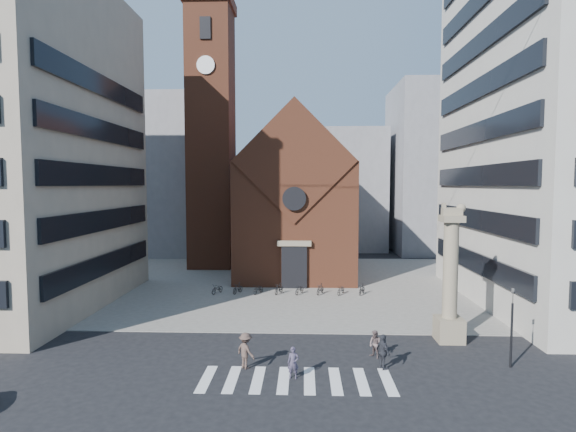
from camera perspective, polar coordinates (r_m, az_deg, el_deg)
The scene contains 22 objects.
ground at distance 26.72m, azimuth -0.04°, elevation -17.49°, with size 120.00×120.00×0.00m, color black.
piazza at distance 44.93m, azimuth 0.85°, elevation -8.55°, with size 46.00×30.00×0.05m, color gray.
zebra_crossing at distance 23.94m, azimuth 1.09°, elevation -20.12°, with size 10.20×3.20×0.01m, color white, non-canonical shape.
church at distance 49.93m, azimuth 1.00°, elevation 1.93°, with size 12.00×16.65×18.00m.
campanile at distance 54.28m, azimuth -9.71°, elevation 10.23°, with size 5.50×5.50×31.20m.
bg_block_left at distance 68.14m, azimuth -15.88°, elevation 4.87°, with size 16.00×14.00×22.00m, color gray.
bg_block_mid at distance 70.04m, azimuth 6.22°, elevation 3.33°, with size 14.00×12.00×18.00m, color gray.
bg_block_right at distance 70.14m, azimuth 19.64°, elevation 5.58°, with size 16.00×14.00×24.00m, color gray.
lion_column at distance 29.98m, azimuth 19.90°, elevation -8.43°, with size 1.63×1.60×8.68m.
traffic_light at distance 27.35m, azimuth 26.54°, elevation -12.34°, with size 0.13×0.16×4.30m.
pedestrian_0 at distance 23.84m, azimuth 0.67°, elevation -18.13°, with size 0.59×0.39×1.61m, color #3A3449.
pedestrian_1 at distance 26.83m, azimuth 11.01°, elevation -15.70°, with size 0.75×0.59×1.55m, color #655251.
pedestrian_2 at distance 25.32m, azimuth 11.99°, elevation -16.53°, with size 1.10×0.46×1.89m, color #27292F.
pedestrian_3 at distance 25.05m, azimuth -5.39°, elevation -16.65°, with size 1.24×0.71×1.92m, color #493831.
scooter_0 at distance 41.26m, azimuth -8.96°, elevation -9.10°, with size 0.56×1.60×0.84m, color black.
scooter_1 at distance 40.95m, azimuth -6.39°, elevation -9.11°, with size 0.44×1.55×0.93m, color black.
scooter_2 at distance 40.73m, azimuth -3.79°, elevation -9.23°, with size 0.56×1.60×0.84m, color black.
scooter_3 at distance 40.58m, azimuth -1.16°, elevation -9.21°, with size 0.44×1.55×0.93m, color black.
scooter_4 at distance 40.53m, azimuth 1.48°, elevation -9.29°, with size 0.56×1.60×0.84m, color black.
scooter_5 at distance 40.54m, azimuth 4.12°, elevation -9.23°, with size 0.44×1.55×0.93m, color black.
scooter_6 at distance 40.66m, azimuth 6.75°, elevation -9.28°, with size 0.56×1.60×0.84m, color black.
scooter_7 at distance 40.85m, azimuth 9.37°, elevation -9.17°, with size 0.44×1.55×0.93m, color black.
Camera 1 is at (0.90, -24.85, 9.79)m, focal length 28.00 mm.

